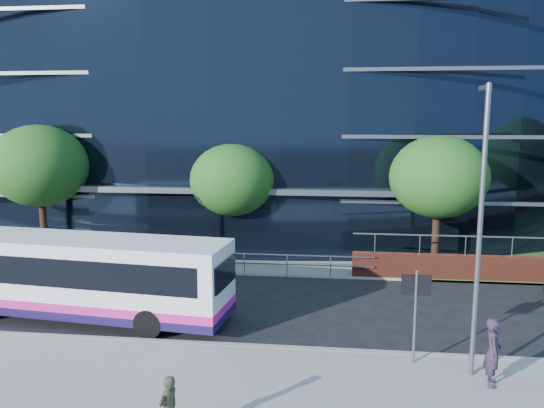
# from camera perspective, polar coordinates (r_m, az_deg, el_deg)

# --- Properties ---
(ground) EXTENTS (200.00, 200.00, 0.00)m
(ground) POSITION_cam_1_polar(r_m,az_deg,el_deg) (18.28, -0.40, -14.19)
(ground) COLOR black
(ground) RESTS_ON ground
(kerb) EXTENTS (80.00, 0.25, 0.16)m
(kerb) POSITION_cam_1_polar(r_m,az_deg,el_deg) (17.34, -0.82, -15.24)
(kerb) COLOR gray
(kerb) RESTS_ON ground
(yellow_line_outer) EXTENTS (80.00, 0.08, 0.01)m
(yellow_line_outer) POSITION_cam_1_polar(r_m,az_deg,el_deg) (17.55, -0.73, -15.19)
(yellow_line_outer) COLOR gold
(yellow_line_outer) RESTS_ON ground
(yellow_line_inner) EXTENTS (80.00, 0.08, 0.01)m
(yellow_line_inner) POSITION_cam_1_polar(r_m,az_deg,el_deg) (17.68, -0.67, -14.99)
(yellow_line_inner) COLOR gold
(yellow_line_inner) RESTS_ON ground
(far_forecourt) EXTENTS (50.00, 8.00, 0.10)m
(far_forecourt) POSITION_cam_1_polar(r_m,az_deg,el_deg) (29.70, -9.34, -5.03)
(far_forecourt) COLOR gray
(far_forecourt) RESTS_ON ground
(glass_office) EXTENTS (44.00, 23.10, 16.00)m
(glass_office) POSITION_cam_1_polar(r_m,az_deg,el_deg) (38.02, -2.55, 10.22)
(glass_office) COLOR black
(glass_office) RESTS_ON ground
(guard_railings) EXTENTS (24.00, 0.05, 1.10)m
(guard_railings) POSITION_cam_1_polar(r_m,az_deg,el_deg) (26.51, -15.95, -5.26)
(guard_railings) COLOR slate
(guard_railings) RESTS_ON ground
(street_sign) EXTENTS (0.85, 0.09, 2.80)m
(street_sign) POSITION_cam_1_polar(r_m,az_deg,el_deg) (16.09, 15.21, -9.61)
(street_sign) COLOR slate
(street_sign) RESTS_ON pavement_near
(tree_far_a) EXTENTS (4.95, 4.95, 6.98)m
(tree_far_a) POSITION_cam_1_polar(r_m,az_deg,el_deg) (29.86, -23.72, 3.77)
(tree_far_a) COLOR black
(tree_far_a) RESTS_ON ground
(tree_far_b) EXTENTS (4.29, 4.29, 6.05)m
(tree_far_b) POSITION_cam_1_polar(r_m,az_deg,el_deg) (26.83, -4.27, 2.59)
(tree_far_b) COLOR black
(tree_far_b) RESTS_ON ground
(tree_far_c) EXTENTS (4.62, 4.62, 6.51)m
(tree_far_c) POSITION_cam_1_polar(r_m,az_deg,el_deg) (26.27, 17.47, 2.78)
(tree_far_c) COLOR black
(tree_far_c) RESTS_ON ground
(streetlight_east) EXTENTS (0.15, 0.77, 8.00)m
(streetlight_east) POSITION_cam_1_polar(r_m,az_deg,el_deg) (15.27, 21.46, -2.04)
(streetlight_east) COLOR slate
(streetlight_east) RESTS_ON pavement_near
(city_bus) EXTENTS (11.31, 3.75, 3.00)m
(city_bus) POSITION_cam_1_polar(r_m,az_deg,el_deg) (20.59, -19.71, -7.33)
(city_bus) COLOR white
(city_bus) RESTS_ON ground
(pedestrian) EXTENTS (0.56, 0.75, 1.87)m
(pedestrian) POSITION_cam_1_polar(r_m,az_deg,el_deg) (15.81, 22.67, -14.48)
(pedestrian) COLOR #2B2132
(pedestrian) RESTS_ON pavement_near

